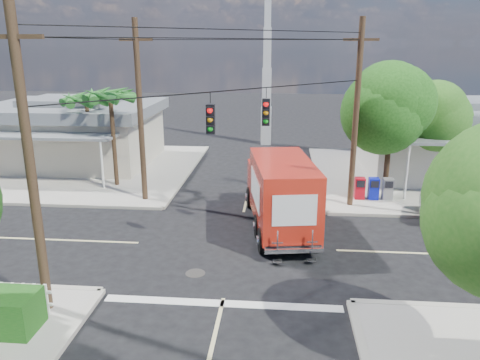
# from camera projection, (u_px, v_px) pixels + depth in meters

# --- Properties ---
(ground) EXTENTS (120.00, 120.00, 0.00)m
(ground) POSITION_uv_depth(u_px,v_px,m) (236.00, 246.00, 18.75)
(ground) COLOR black
(ground) RESTS_ON ground
(sidewalk_ne) EXTENTS (14.12, 14.12, 0.14)m
(sidewalk_ne) POSITION_uv_depth(u_px,v_px,m) (432.00, 177.00, 28.21)
(sidewalk_ne) COLOR #A9A398
(sidewalk_ne) RESTS_ON ground
(sidewalk_nw) EXTENTS (14.12, 14.12, 0.14)m
(sidewalk_nw) POSITION_uv_depth(u_px,v_px,m) (84.00, 169.00, 30.06)
(sidewalk_nw) COLOR #A9A398
(sidewalk_nw) RESTS_ON ground
(road_markings) EXTENTS (32.00, 32.00, 0.01)m
(road_markings) POSITION_uv_depth(u_px,v_px,m) (232.00, 263.00, 17.34)
(road_markings) COLOR beige
(road_markings) RESTS_ON ground
(building_ne) EXTENTS (11.80, 10.20, 4.50)m
(building_ne) POSITION_uv_depth(u_px,v_px,m) (459.00, 138.00, 28.48)
(building_ne) COLOR beige
(building_ne) RESTS_ON sidewalk_ne
(building_nw) EXTENTS (10.80, 10.20, 4.30)m
(building_nw) POSITION_uv_depth(u_px,v_px,m) (74.00, 131.00, 31.06)
(building_nw) COLOR beige
(building_nw) RESTS_ON sidewalk_nw
(radio_tower) EXTENTS (0.80, 0.80, 17.00)m
(radio_tower) POSITION_uv_depth(u_px,v_px,m) (267.00, 73.00, 36.24)
(radio_tower) COLOR silver
(radio_tower) RESTS_ON ground
(tree_ne_front) EXTENTS (4.21, 4.14, 6.66)m
(tree_ne_front) POSITION_uv_depth(u_px,v_px,m) (393.00, 107.00, 23.26)
(tree_ne_front) COLOR #422D1C
(tree_ne_front) RESTS_ON sidewalk_ne
(tree_ne_back) EXTENTS (3.77, 3.66, 5.82)m
(tree_ne_back) POSITION_uv_depth(u_px,v_px,m) (432.00, 113.00, 25.31)
(tree_ne_back) COLOR #422D1C
(tree_ne_back) RESTS_ON sidewalk_ne
(palm_nw_front) EXTENTS (3.01, 3.08, 5.59)m
(palm_nw_front) POSITION_uv_depth(u_px,v_px,m) (110.00, 97.00, 25.14)
(palm_nw_front) COLOR #422D1C
(palm_nw_front) RESTS_ON sidewalk_nw
(palm_nw_back) EXTENTS (3.01, 3.08, 5.19)m
(palm_nw_back) POSITION_uv_depth(u_px,v_px,m) (86.00, 101.00, 26.85)
(palm_nw_back) COLOR #422D1C
(palm_nw_back) RESTS_ON sidewalk_nw
(utility_poles) EXTENTS (12.00, 10.68, 9.00)m
(utility_poles) POSITION_uv_depth(u_px,v_px,m) (201.00, 124.00, 19.11)
(utility_poles) COLOR #473321
(utility_poles) RESTS_ON ground
(vending_boxes) EXTENTS (1.90, 0.50, 1.10)m
(vending_boxes) POSITION_uv_depth(u_px,v_px,m) (373.00, 188.00, 23.93)
(vending_boxes) COLOR #A90816
(vending_boxes) RESTS_ON sidewalk_ne
(delivery_truck) EXTENTS (3.37, 7.65, 3.20)m
(delivery_truck) POSITION_uv_depth(u_px,v_px,m) (280.00, 192.00, 20.24)
(delivery_truck) COLOR black
(delivery_truck) RESTS_ON ground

